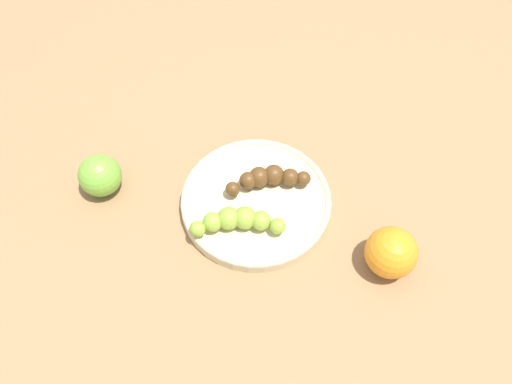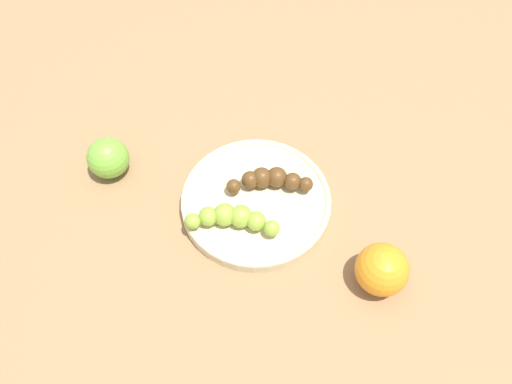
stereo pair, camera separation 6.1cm
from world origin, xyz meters
name	(u,v)px [view 2 (the right image)]	position (x,y,z in m)	size (l,w,h in m)	color
ground_plane	(256,205)	(0.00, 0.00, 0.00)	(2.40, 2.40, 0.00)	#936D47
fruit_bowl	(256,201)	(0.00, 0.00, 0.01)	(0.24, 0.24, 0.02)	beige
banana_green	(232,218)	(0.05, 0.03, 0.04)	(0.13, 0.08, 0.03)	#8CAD38
banana_overripe	(269,180)	(-0.03, -0.02, 0.04)	(0.13, 0.06, 0.03)	#593819
orange_fruit	(382,270)	(-0.12, 0.18, 0.04)	(0.08, 0.08, 0.08)	orange
apple_green	(108,158)	(0.20, -0.15, 0.03)	(0.07, 0.07, 0.07)	#72B238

